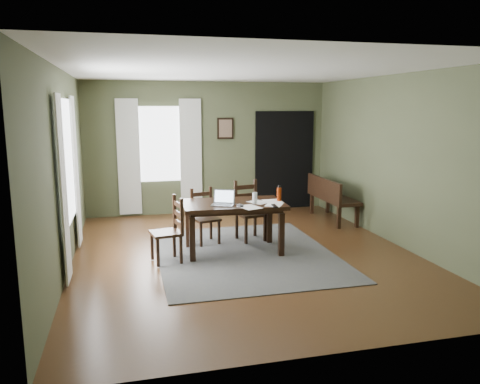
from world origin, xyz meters
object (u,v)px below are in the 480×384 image
object	(u,v)px
chair_end	(169,231)
laptop	(223,201)
chair_back_right	(249,211)
water_bottle	(279,194)
bench	(330,195)
dining_table	(233,209)
chair_back_left	(205,217)

from	to	relation	value
chair_end	laptop	world-z (taller)	laptop
chair_back_right	laptop	world-z (taller)	chair_back_right
chair_end	water_bottle	size ratio (longest dim) A/B	3.83
bench	water_bottle	bearing A→B (deg)	134.90
chair_end	laptop	xyz separation A→B (m)	(0.81, 0.12, 0.37)
bench	water_bottle	xyz separation A→B (m)	(-1.58, -1.57, 0.38)
dining_table	bench	distance (m)	2.75
chair_end	bench	bearing A→B (deg)	107.83
chair_back_left	laptop	size ratio (longest dim) A/B	2.24
chair_back_left	water_bottle	xyz separation A→B (m)	(1.05, -0.64, 0.44)
chair_back_right	laptop	size ratio (longest dim) A/B	2.48
dining_table	chair_back_right	size ratio (longest dim) A/B	1.59
chair_end	laptop	size ratio (longest dim) A/B	2.36
laptop	water_bottle	bearing A→B (deg)	28.47
chair_back_right	chair_back_left	bearing A→B (deg)	168.33
chair_end	water_bottle	world-z (taller)	water_bottle
dining_table	laptop	bearing A→B (deg)	-141.73
chair_back_left	water_bottle	bearing A→B (deg)	-45.26
water_bottle	laptop	bearing A→B (deg)	-175.54
laptop	water_bottle	size ratio (longest dim) A/B	1.62
dining_table	bench	size ratio (longest dim) A/B	1.06
dining_table	bench	bearing A→B (deg)	36.61
chair_back_left	laptop	xyz separation A→B (m)	(0.16, -0.70, 0.39)
dining_table	chair_back_right	bearing A→B (deg)	58.14
chair_end	chair_back_right	size ratio (longest dim) A/B	0.95
chair_end	chair_back_left	world-z (taller)	chair_end
chair_end	chair_back_left	size ratio (longest dim) A/B	1.05
dining_table	chair_end	size ratio (longest dim) A/B	1.67
chair_end	chair_back_right	world-z (taller)	chair_back_right
chair_back_right	water_bottle	world-z (taller)	water_bottle
chair_back_left	bench	bearing A→B (deg)	5.62
chair_back_left	chair_back_right	xyz separation A→B (m)	(0.75, 0.01, 0.04)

